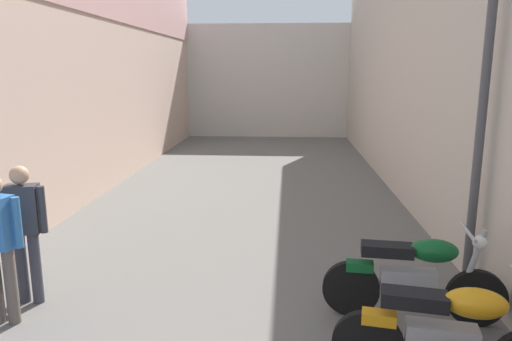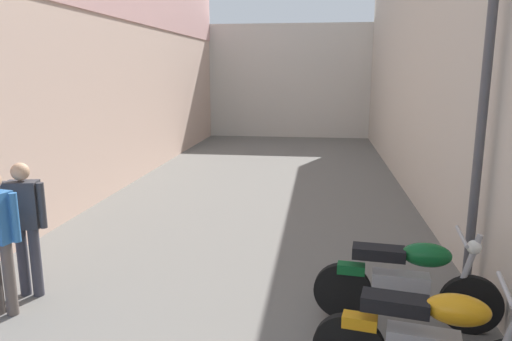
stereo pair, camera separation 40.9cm
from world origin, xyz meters
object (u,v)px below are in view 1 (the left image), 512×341
(pedestrian_further_down, at_px, (24,224))
(street_lamp, at_px, (482,29))
(motorcycle_third, at_px, (450,333))
(motorcycle_fourth, at_px, (414,275))

(pedestrian_further_down, distance_m, street_lamp, 5.35)
(motorcycle_third, relative_size, motorcycle_fourth, 0.99)
(pedestrian_further_down, bearing_deg, motorcycle_fourth, -1.57)
(motorcycle_fourth, distance_m, pedestrian_further_down, 4.21)
(motorcycle_third, bearing_deg, motorcycle_fourth, 89.99)
(motorcycle_third, bearing_deg, pedestrian_further_down, 163.81)
(motorcycle_third, relative_size, street_lamp, 0.35)
(motorcycle_fourth, bearing_deg, street_lamp, 44.33)
(pedestrian_further_down, height_order, street_lamp, street_lamp)
(motorcycle_fourth, relative_size, pedestrian_further_down, 1.18)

